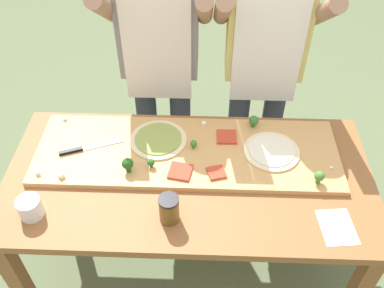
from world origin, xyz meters
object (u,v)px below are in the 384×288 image
(prep_table, at_px, (189,189))
(cheese_crumble_e, at_px, (65,119))
(broccoli_floret_front_right, at_px, (254,121))
(cheese_crumble_d, at_px, (38,173))
(cook_right, at_px, (264,56))
(sauce_jar, at_px, (169,209))
(pizza_slice_center, at_px, (227,137))
(broccoli_floret_back_left, at_px, (319,177))
(pizza_whole_pesto_green, at_px, (158,139))
(broccoli_floret_front_left, at_px, (151,162))
(broccoli_floret_back_mid, at_px, (128,164))
(broccoli_floret_front_mid, at_px, (194,144))
(chefs_knife, at_px, (82,149))
(cook_left, at_px, (160,54))
(flour_cup, at_px, (30,209))
(cheese_crumble_a, at_px, (331,168))
(pizza_whole_white_garlic, at_px, (272,151))
(pizza_slice_near_left, at_px, (216,173))
(pizza_slice_far_right, at_px, (180,171))
(cheese_crumble_c, at_px, (61,176))
(recipe_note, at_px, (337,227))
(cheese_crumble_b, at_px, (204,124))

(prep_table, distance_m, cheese_crumble_e, 0.73)
(broccoli_floret_front_right, relative_size, cheese_crumble_d, 3.15)
(cook_right, bearing_deg, sauce_jar, -116.39)
(pizza_slice_center, distance_m, broccoli_floret_back_left, 0.48)
(pizza_whole_pesto_green, bearing_deg, cheese_crumble_e, 165.07)
(pizza_slice_center, xyz_separation_m, broccoli_floret_front_left, (-0.34, -0.20, 0.02))
(broccoli_floret_back_mid, bearing_deg, sauce_jar, -49.20)
(broccoli_floret_front_mid, xyz_separation_m, broccoli_floret_front_left, (-0.19, -0.13, 0.00))
(sauce_jar, bearing_deg, pizza_whole_pesto_green, 101.23)
(prep_table, height_order, chefs_knife, chefs_knife)
(broccoli_floret_back_mid, relative_size, cook_left, 0.04)
(pizza_slice_center, distance_m, sauce_jar, 0.53)
(broccoli_floret_back_left, height_order, flour_cup, same)
(flour_cup, bearing_deg, prep_table, 20.98)
(cheese_crumble_a, bearing_deg, pizza_whole_pesto_green, 168.94)
(cheese_crumble_e, xyz_separation_m, cook_left, (0.46, 0.31, 0.19))
(pizza_whole_white_garlic, bearing_deg, pizza_slice_near_left, -150.93)
(chefs_knife, height_order, pizza_slice_far_right, chefs_knife)
(pizza_whole_pesto_green, distance_m, pizza_slice_near_left, 0.34)
(prep_table, distance_m, pizza_whole_pesto_green, 0.28)
(pizza_slice_center, height_order, cheese_crumble_c, cheese_crumble_c)
(broccoli_floret_front_mid, distance_m, recipe_note, 0.72)
(prep_table, relative_size, pizza_slice_center, 17.73)
(pizza_slice_far_right, xyz_separation_m, flour_cup, (-0.60, -0.23, 0.01))
(prep_table, distance_m, cheese_crumble_b, 0.34)
(cheese_crumble_a, bearing_deg, pizza_slice_far_right, -176.13)
(broccoli_floret_front_mid, distance_m, cook_right, 0.62)
(broccoli_floret_front_mid, height_order, flour_cup, flour_cup)
(broccoli_floret_front_mid, xyz_separation_m, cook_left, (-0.20, 0.48, 0.18))
(broccoli_floret_back_left, distance_m, cheese_crumble_a, 0.12)
(cheese_crumble_b, height_order, recipe_note, cheese_crumble_b)
(cheese_crumble_e, bearing_deg, pizza_whole_pesto_green, -14.93)
(broccoli_floret_front_mid, bearing_deg, pizza_whole_white_garlic, -2.75)
(pizza_whole_white_garlic, relative_size, cook_right, 0.16)
(broccoli_floret_back_left, bearing_deg, chefs_knife, 171.37)
(recipe_note, bearing_deg, cheese_crumble_c, 170.27)
(sauce_jar, xyz_separation_m, recipe_note, (0.68, -0.02, -0.06))
(flour_cup, height_order, recipe_note, flour_cup)
(broccoli_floret_back_mid, distance_m, broccoli_floret_front_right, 0.66)
(cheese_crumble_b, xyz_separation_m, flour_cup, (-0.70, -0.55, 0.00))
(sauce_jar, height_order, cook_right, cook_right)
(broccoli_floret_back_mid, height_order, cheese_crumble_d, broccoli_floret_back_mid)
(chefs_knife, height_order, broccoli_floret_front_left, broccoli_floret_front_left)
(broccoli_floret_back_mid, bearing_deg, recipe_note, -15.80)
(prep_table, height_order, cook_left, cook_left)
(prep_table, relative_size, cheese_crumble_e, 122.19)
(chefs_knife, height_order, broccoli_floret_back_mid, broccoli_floret_back_mid)
(pizza_slice_near_left, relative_size, recipe_note, 0.43)
(broccoli_floret_front_mid, xyz_separation_m, cheese_crumble_c, (-0.58, -0.21, -0.01))
(pizza_whole_white_garlic, xyz_separation_m, sauce_jar, (-0.45, -0.37, 0.03))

